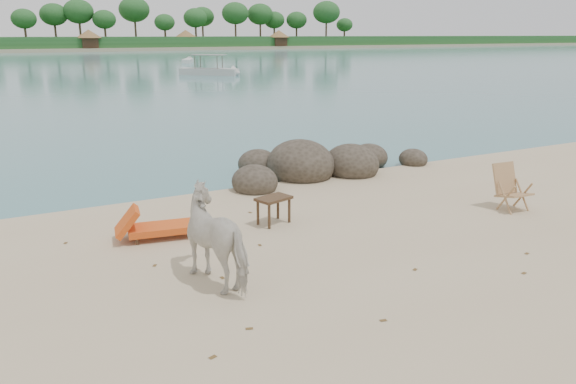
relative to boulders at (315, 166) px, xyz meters
name	(u,v)px	position (x,y,z in m)	size (l,w,h in m)	color
water	(17,60)	(-3.03, 83.68, -0.26)	(400.00, 400.00, 0.00)	#3C7879
far_shore	(0,48)	(-3.03, 163.68, -0.26)	(420.00, 90.00, 1.40)	tan
far_scenery	(3,37)	(-3.01, 130.37, 2.88)	(420.00, 18.00, 9.50)	#1E4C1E
boulders	(315,166)	(0.00, 0.00, 0.00)	(6.38, 2.96, 1.36)	#322B21
cow	(221,238)	(-4.84, -5.32, 0.48)	(0.79, 1.74, 1.47)	silver
side_table	(274,212)	(-2.90, -3.26, 0.02)	(0.70, 0.45, 0.56)	#322514
lounge_chair	(168,225)	(-5.03, -3.01, 0.02)	(1.85, 0.65, 0.55)	orange
deck_chair	(515,189)	(2.17, -4.92, 0.25)	(0.64, 0.71, 1.01)	#A77E53
boat_mid	(208,58)	(11.38, 39.11, 1.30)	(6.42, 1.44, 3.12)	#B4B3AF
boat_far	(188,60)	(17.20, 63.20, 0.04)	(5.09, 1.15, 0.59)	silver
dead_leaves	(297,284)	(-3.86, -5.97, -0.25)	(7.95, 7.25, 0.00)	brown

